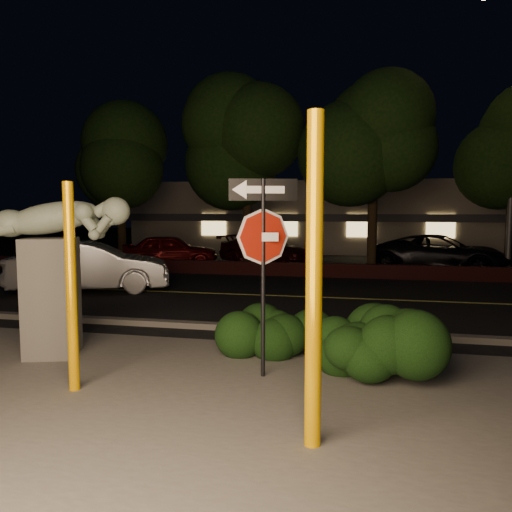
# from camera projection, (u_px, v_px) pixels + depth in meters

# --- Properties ---
(ground) EXTENTS (90.00, 90.00, 0.00)m
(ground) POSITION_uv_depth(u_px,v_px,m) (297.00, 281.00, 16.98)
(ground) COLOR black
(ground) RESTS_ON ground
(patio) EXTENTS (14.00, 6.00, 0.02)m
(patio) POSITION_uv_depth(u_px,v_px,m) (183.00, 404.00, 6.28)
(patio) COLOR #4C4944
(patio) RESTS_ON ground
(road) EXTENTS (80.00, 8.00, 0.01)m
(road) POSITION_uv_depth(u_px,v_px,m) (283.00, 296.00, 14.06)
(road) COLOR black
(road) RESTS_ON ground
(lane_marking) EXTENTS (80.00, 0.12, 0.00)m
(lane_marking) POSITION_uv_depth(u_px,v_px,m) (283.00, 296.00, 14.06)
(lane_marking) COLOR #CBCB51
(lane_marking) RESTS_ON road
(curb) EXTENTS (80.00, 0.25, 0.12)m
(curb) POSITION_uv_depth(u_px,v_px,m) (251.00, 328.00, 10.07)
(curb) COLOR #4C4944
(curb) RESTS_ON ground
(brick_wall) EXTENTS (40.00, 0.35, 0.50)m
(brick_wall) POSITION_uv_depth(u_px,v_px,m) (302.00, 270.00, 18.22)
(brick_wall) COLOR #401415
(brick_wall) RESTS_ON ground
(parking_lot) EXTENTS (40.00, 12.00, 0.01)m
(parking_lot) POSITION_uv_depth(u_px,v_px,m) (316.00, 261.00, 23.79)
(parking_lot) COLOR black
(parking_lot) RESTS_ON ground
(building) EXTENTS (22.00, 10.20, 4.00)m
(building) POSITION_uv_depth(u_px,v_px,m) (328.00, 216.00, 31.38)
(building) COLOR gray
(building) RESTS_ON ground
(tree_far_a) EXTENTS (4.60, 4.60, 7.43)m
(tree_far_a) POSITION_uv_depth(u_px,v_px,m) (119.00, 141.00, 21.08)
(tree_far_a) COLOR black
(tree_far_a) RESTS_ON ground
(tree_far_b) EXTENTS (5.20, 5.20, 8.41)m
(tree_far_b) POSITION_uv_depth(u_px,v_px,m) (247.00, 119.00, 20.06)
(tree_far_b) COLOR black
(tree_far_b) RESTS_ON ground
(tree_far_c) EXTENTS (4.80, 4.80, 7.84)m
(tree_far_c) POSITION_uv_depth(u_px,v_px,m) (374.00, 123.00, 18.65)
(tree_far_c) COLOR black
(tree_far_c) RESTS_ON ground
(yellow_pole_left) EXTENTS (0.14, 0.14, 2.81)m
(yellow_pole_left) POSITION_uv_depth(u_px,v_px,m) (71.00, 288.00, 6.61)
(yellow_pole_left) COLOR #EA9E00
(yellow_pole_left) RESTS_ON ground
(yellow_pole_right) EXTENTS (0.17, 0.17, 3.41)m
(yellow_pole_right) POSITION_uv_depth(u_px,v_px,m) (314.00, 284.00, 5.00)
(yellow_pole_right) COLOR #ECA500
(yellow_pole_right) RESTS_ON ground
(signpost) EXTENTS (0.94, 0.30, 2.88)m
(signpost) POSITION_uv_depth(u_px,v_px,m) (263.00, 237.00, 7.10)
(signpost) COLOR black
(signpost) RESTS_ON ground
(sculpture) EXTENTS (2.46, 1.31, 2.65)m
(sculpture) POSITION_uv_depth(u_px,v_px,m) (53.00, 259.00, 8.20)
(sculpture) COLOR #4C4944
(sculpture) RESTS_ON ground
(hedge_center) EXTENTS (2.01, 1.24, 0.98)m
(hedge_center) POSITION_uv_depth(u_px,v_px,m) (275.00, 326.00, 8.41)
(hedge_center) COLOR black
(hedge_center) RESTS_ON ground
(hedge_right) EXTENTS (2.07, 1.66, 1.20)m
(hedge_right) POSITION_uv_depth(u_px,v_px,m) (368.00, 331.00, 7.61)
(hedge_right) COLOR black
(hedge_right) RESTS_ON ground
(hedge_far_right) EXTENTS (1.77, 1.24, 1.15)m
(hedge_far_right) POSITION_uv_depth(u_px,v_px,m) (382.00, 341.00, 7.14)
(hedge_far_right) COLOR black
(hedge_far_right) RESTS_ON ground
(streetlight) EXTENTS (1.51, 0.52, 10.13)m
(streetlight) POSITION_uv_depth(u_px,v_px,m) (509.00, 107.00, 17.55)
(streetlight) COLOR #4A4B4F
(streetlight) RESTS_ON ground
(silver_sedan) EXTENTS (4.83, 3.25, 1.51)m
(silver_sedan) POSITION_uv_depth(u_px,v_px,m) (90.00, 267.00, 14.74)
(silver_sedan) COLOR silver
(silver_sedan) RESTS_ON ground
(parked_car_red) EXTENTS (4.32, 2.71, 1.37)m
(parked_car_red) POSITION_uv_depth(u_px,v_px,m) (171.00, 250.00, 21.56)
(parked_car_red) COLOR maroon
(parked_car_red) RESTS_ON ground
(parked_car_darkred) EXTENTS (4.83, 3.31, 1.30)m
(parked_car_darkred) POSITION_uv_depth(u_px,v_px,m) (267.00, 250.00, 22.17)
(parked_car_darkred) COLOR #380C11
(parked_car_darkred) RESTS_ON ground
(parked_car_dark) EXTENTS (5.70, 3.76, 1.46)m
(parked_car_dark) POSITION_uv_depth(u_px,v_px,m) (440.00, 253.00, 19.59)
(parked_car_dark) COLOR black
(parked_car_dark) RESTS_ON ground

